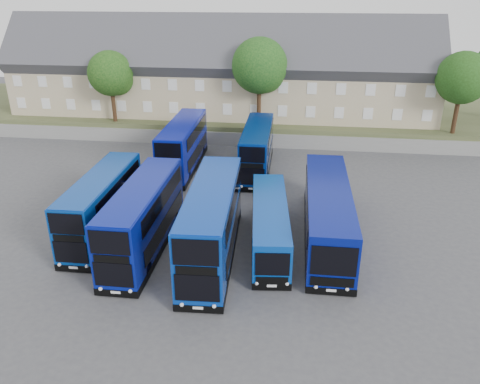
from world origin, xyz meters
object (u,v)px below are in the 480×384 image
tree_west (112,75)px  tree_mid (261,68)px  coach_east_a (270,225)px  dd_front_mid (144,219)px  dd_front_left (102,206)px  tree_east (464,80)px

tree_west → tree_mid: tree_mid is taller
coach_east_a → dd_front_mid: bearing=-174.6°
dd_front_left → tree_east: 36.33m
tree_mid → dd_front_mid: bearing=-102.8°
tree_mid → tree_east: 20.02m
dd_front_mid → tree_east: tree_east is taller
coach_east_a → tree_west: size_ratio=1.42×
tree_west → tree_east: tree_east is taller
dd_front_mid → tree_mid: bearing=76.9°
dd_front_left → dd_front_mid: size_ratio=0.95×
dd_front_mid → tree_mid: tree_mid is taller
tree_west → tree_mid: (16.00, 0.50, 1.02)m
tree_west → tree_mid: bearing=1.8°
coach_east_a → tree_west: (-18.64, 21.63, 5.62)m
tree_east → dd_front_mid: bearing=-137.6°
dd_front_mid → tree_east: size_ratio=1.35×
coach_east_a → tree_mid: tree_mid is taller
dd_front_left → tree_mid: bearing=66.8°
dd_front_mid → tree_east: 34.75m
tree_east → tree_mid: bearing=178.6°
coach_east_a → tree_west: tree_west is taller
tree_mid → tree_east: (20.00, -0.50, -0.68)m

